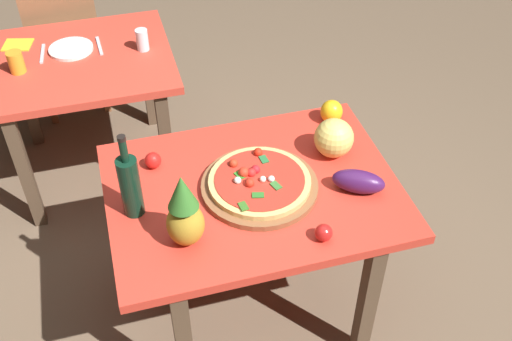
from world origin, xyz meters
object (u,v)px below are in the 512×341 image
display_table (253,205)px  pizza (259,181)px  tomato_at_corner (153,160)px  fork_utensil (42,54)px  melon (334,138)px  tomato_near_board (324,233)px  dinner_plate (71,49)px  dining_chair (64,42)px  eggplant (358,181)px  pineapple_left (184,214)px  drinking_glass_juice (16,62)px  napkin_folded (18,45)px  pizza_board (260,186)px  knife_utensil (99,46)px  wine_bottle (130,185)px  background_table (82,77)px  bell_pepper (331,112)px  drinking_glass_water (142,40)px

display_table → pizza: bearing=-26.9°
tomato_at_corner → fork_utensil: tomato_at_corner is taller
melon → fork_utensil: size_ratio=0.89×
tomato_near_board → dinner_plate: tomato_near_board is taller
dining_chair → melon: 1.97m
eggplant → pineapple_left: bearing=-173.7°
dining_chair → drinking_glass_juice: dining_chair is taller
pizza → fork_utensil: 1.45m
napkin_folded → eggplant: bearing=-49.5°
pizza_board → knife_utensil: pizza_board is taller
knife_utensil → wine_bottle: bearing=-91.6°
wine_bottle → eggplant: bearing=-8.1°
drinking_glass_juice → display_table: bearing=-51.4°
drinking_glass_juice → dinner_plate: 0.29m
melon → tomato_at_corner: bearing=170.7°
wine_bottle → drinking_glass_juice: (-0.41, 1.09, -0.08)m
pizza → pineapple_left: 0.38m
drinking_glass_juice → background_table: bearing=9.7°
napkin_folded → dining_chair: bearing=63.9°
napkin_folded → pizza: bearing=-56.6°
pineapple_left → tomato_near_board: size_ratio=4.80×
tomato_near_board → knife_utensil: size_ratio=0.35×
pineapple_left → tomato_near_board: 0.49m
background_table → tomato_at_corner: size_ratio=13.91×
display_table → tomato_near_board: bearing=-62.4°
dining_chair → bell_pepper: bearing=121.8°
pizza_board → wine_bottle: bearing=179.0°
drinking_glass_juice → fork_utensil: bearing=49.2°
melon → tomato_near_board: size_ratio=2.54×
pizza_board → fork_utensil: pizza_board is taller
knife_utensil → drinking_glass_juice: bearing=-164.1°
background_table → pizza_board: bearing=-62.2°
eggplant → napkin_folded: eggplant is taller
bell_pepper → drinking_glass_juice: (-1.30, 0.77, 0.00)m
drinking_glass_water → fork_utensil: drinking_glass_water is taller
background_table → drinking_glass_juice: size_ratio=8.66×
pizza → fork_utensil: (-0.77, 1.23, -0.04)m
tomato_at_corner → tomato_near_board: 0.75m
pineapple_left → knife_utensil: 1.43m
dining_chair → tomato_near_board: size_ratio=13.53×
bell_pepper → tomato_near_board: bell_pepper is taller
pineapple_left → napkin_folded: size_ratio=2.16×
tomato_near_board → knife_utensil: bearing=112.6°
dining_chair → pineapple_left: (0.38, -1.95, 0.38)m
background_table → dining_chair: (-0.09, 0.62, -0.13)m
tomato_near_board → napkin_folded: tomato_near_board is taller
background_table → pizza_board: pizza_board is taller
pineapple_left → eggplant: (0.67, 0.07, -0.09)m
fork_utensil → knife_utensil: bearing=4.9°
drinking_glass_juice → drinking_glass_water: size_ratio=0.97×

